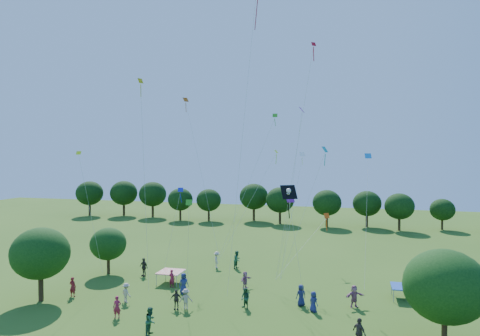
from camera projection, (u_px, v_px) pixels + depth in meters
name	position (u px, v px, depth m)	size (l,w,h in m)	color
near_tree_west	(40.00, 253.00, 34.91)	(4.67, 4.67, 6.04)	#422B19
near_tree_north	(108.00, 244.00, 42.83)	(3.59, 3.59, 4.64)	#422B19
near_tree_east	(445.00, 286.00, 26.54)	(5.08, 5.08, 6.14)	#422B19
treeline	(292.00, 200.00, 73.10)	(88.01, 8.77, 6.77)	#422B19
tent_red_stripe	(171.00, 272.00, 39.86)	(2.20, 2.20, 1.10)	red
tent_blue	(405.00, 287.00, 35.38)	(2.20, 2.20, 1.10)	#1945A8
crowd_person_0	(184.00, 283.00, 36.85)	(0.88, 0.47, 1.78)	navy
crowd_person_1	(172.00, 278.00, 38.57)	(0.60, 0.39, 1.61)	maroon
crowd_person_2	(237.00, 260.00, 44.86)	(0.92, 0.50, 1.87)	#26593D
crowd_person_3	(126.00, 293.00, 34.65)	(1.04, 0.47, 1.59)	#B6A091
crowd_person_4	(176.00, 299.00, 33.13)	(0.91, 0.41, 1.55)	#3A332E
crowd_person_5	(245.00, 280.00, 38.29)	(1.41, 0.50, 1.51)	#9A5982
crowd_person_6	(301.00, 295.00, 33.91)	(0.83, 0.45, 1.69)	#1A1E4C
crowd_person_7	(117.00, 307.00, 31.36)	(0.61, 0.39, 1.62)	maroon
crowd_person_8	(151.00, 321.00, 28.52)	(0.91, 0.49, 1.85)	#214E35
crowd_person_9	(186.00, 299.00, 33.11)	(1.06, 0.48, 1.62)	tan
crowd_person_10	(144.00, 267.00, 42.10)	(1.06, 0.48, 1.80)	#362F2B
crowd_person_11	(354.00, 296.00, 33.57)	(1.63, 0.58, 1.74)	#94567A
crowd_person_12	(313.00, 302.00, 32.60)	(0.77, 0.42, 1.57)	navy
crowd_person_13	(73.00, 287.00, 36.07)	(0.62, 0.40, 1.67)	maroon
crowd_person_14	(245.00, 298.00, 33.30)	(0.79, 0.43, 1.60)	#204C34
crowd_person_15	(217.00, 260.00, 45.11)	(1.13, 0.51, 1.73)	beige
crowd_person_16	(359.00, 333.00, 26.65)	(1.08, 0.49, 1.84)	#403533
pirate_kite	(289.00, 194.00, 29.83)	(1.66, 1.58, 8.58)	black
red_high_kite	(251.00, 46.00, 33.79)	(1.78, 3.57, 24.51)	red
small_kite_0	(301.00, 122.00, 34.81)	(3.47, 1.76, 19.65)	red
small_kite_1	(320.00, 225.00, 43.59)	(4.06, 9.75, 4.53)	#FF4D0D
small_kite_2	(85.00, 183.00, 38.55)	(2.33, 0.58, 11.01)	#DBFF16
small_kite_3	(189.00, 222.00, 29.93)	(1.32, 2.36, 7.62)	#29931A
small_kite_4	(368.00, 176.00, 41.48)	(0.88, 10.54, 10.81)	#1680DD
small_kite_5	(289.00, 208.00, 34.28)	(1.82, 2.30, 7.49)	#831890
small_kite_6	(299.00, 176.00, 40.95)	(1.50, 6.30, 10.94)	white
small_kite_7	(319.00, 168.00, 38.56)	(3.74, 3.75, 11.43)	#0A9FA4
small_kite_8	(192.00, 130.00, 48.28)	(6.00, 5.35, 17.27)	#CB510B
small_kite_9	(143.00, 137.00, 33.34)	(0.82, 0.48, 16.66)	#E8B40C
small_kite_10	(264.00, 176.00, 46.68)	(5.12, 5.52, 11.18)	#BDF015
small_kite_11	(263.00, 146.00, 45.99)	(5.29, 4.99, 15.16)	green
small_kite_12	(178.00, 203.00, 39.77)	(1.51, 1.34, 7.60)	#131EBE
small_kite_13	(298.00, 143.00, 36.83)	(1.82, 1.63, 14.82)	#771890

